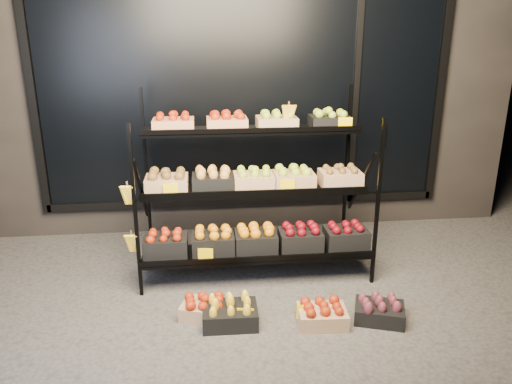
{
  "coord_description": "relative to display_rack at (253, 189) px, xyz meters",
  "views": [
    {
      "loc": [
        -0.45,
        -3.72,
        2.21
      ],
      "look_at": [
        0.01,
        0.55,
        0.78
      ],
      "focal_mm": 35.0,
      "sensor_mm": 36.0,
      "label": 1
    }
  ],
  "objects": [
    {
      "name": "floor_crate_left",
      "position": [
        -0.48,
        -0.83,
        -0.7
      ],
      "size": [
        0.41,
        0.35,
        0.19
      ],
      "rotation": [
        0.0,
        0.0,
        -0.3
      ],
      "color": "tan",
      "rests_on": "ground"
    },
    {
      "name": "floor_crate_midright",
      "position": [
        0.43,
        -1.03,
        -0.7
      ],
      "size": [
        0.39,
        0.3,
        0.19
      ],
      "rotation": [
        0.0,
        0.0,
        -0.06
      ],
      "color": "tan",
      "rests_on": "ground"
    },
    {
      "name": "building",
      "position": [
        0.01,
        1.99,
        0.96
      ],
      "size": [
        6.0,
        2.08,
        3.5
      ],
      "color": "#2D2826",
      "rests_on": "ground"
    },
    {
      "name": "ground",
      "position": [
        0.01,
        -0.6,
        -0.79
      ],
      "size": [
        24.0,
        24.0,
        0.0
      ],
      "primitive_type": "plane",
      "color": "#514F4C",
      "rests_on": "ground"
    },
    {
      "name": "floor_crate_midleft",
      "position": [
        -0.28,
        -0.94,
        -0.69
      ],
      "size": [
        0.43,
        0.32,
        0.21
      ],
      "rotation": [
        0.0,
        0.0,
        -0.02
      ],
      "color": "black",
      "rests_on": "ground"
    },
    {
      "name": "floor_crate_right",
      "position": [
        0.89,
        -1.02,
        -0.7
      ],
      "size": [
        0.45,
        0.39,
        0.19
      ],
      "rotation": [
        0.0,
        0.0,
        -0.33
      ],
      "color": "black",
      "rests_on": "ground"
    },
    {
      "name": "tag_floor_a",
      "position": [
        -0.17,
        -1.0,
        -0.73
      ],
      "size": [
        0.13,
        0.01,
        0.12
      ],
      "primitive_type": "cube",
      "color": "#FFD300",
      "rests_on": "ground"
    },
    {
      "name": "display_rack",
      "position": [
        0.0,
        0.0,
        0.0
      ],
      "size": [
        2.18,
        1.02,
        1.66
      ],
      "color": "black",
      "rests_on": "ground"
    },
    {
      "name": "tag_floor_b",
      "position": [
        0.3,
        -1.0,
        -0.73
      ],
      "size": [
        0.13,
        0.01,
        0.12
      ],
      "primitive_type": "cube",
      "color": "#FFD300",
      "rests_on": "ground"
    }
  ]
}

